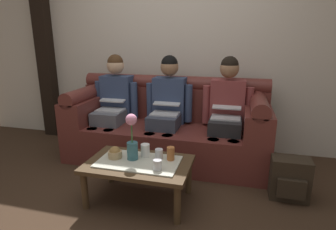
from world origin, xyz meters
The scene contains 15 objects.
ground_plane centered at (0.00, 0.00, 0.00)m, with size 14.00×14.00×0.00m, color #382619.
back_wall_patterned centered at (0.00, 1.70, 1.45)m, with size 6.00×0.12×2.90m, color beige.
timber_pillar centered at (-1.90, 1.58, 1.45)m, with size 0.20×0.20×2.90m, color black.
couch centered at (0.00, 1.17, 0.37)m, with size 2.31×0.88×0.96m.
person_left centered at (-0.68, 1.17, 0.66)m, with size 0.56×0.67×1.22m.
person_middle centered at (0.00, 1.17, 0.66)m, with size 0.56×0.67×1.22m.
person_right centered at (0.68, 1.17, 0.66)m, with size 0.56×0.67×1.22m.
coffee_table centered at (0.00, 0.19, 0.32)m, with size 0.90×0.57×0.38m.
flower_vase centered at (-0.06, 0.21, 0.57)m, with size 0.10×0.10×0.41m.
snack_bowl centered at (-0.23, 0.20, 0.42)m, with size 0.12×0.12×0.10m.
cup_near_left centered at (0.02, 0.30, 0.44)m, with size 0.08×0.08×0.11m, color white.
cup_near_right centered at (0.15, 0.29, 0.42)m, with size 0.07×0.07×0.08m, color silver.
cup_far_center centered at (0.21, 0.08, 0.42)m, with size 0.07×0.07×0.08m, color silver.
cup_far_left centered at (0.26, 0.28, 0.44)m, with size 0.07×0.07×0.12m, color #B26633.
backpack_right centered at (1.30, 0.56, 0.19)m, with size 0.33×0.25×0.38m.
Camera 1 is at (0.81, -1.87, 1.40)m, focal length 29.51 mm.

